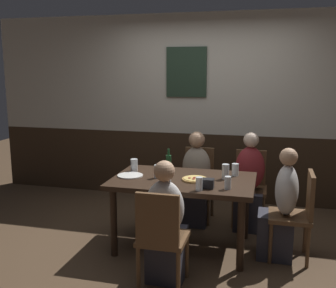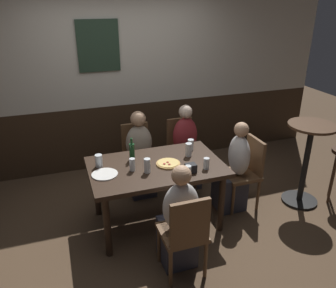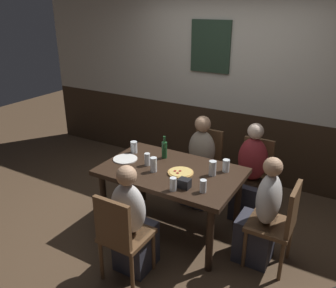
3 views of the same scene
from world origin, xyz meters
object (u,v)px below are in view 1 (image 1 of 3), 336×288
Objects in this scene: beer_glass_half at (157,172)px; tumbler_water at (225,172)px; chair_mid_far at (198,179)px; pint_glass_stout at (228,184)px; pint_glass_amber at (168,175)px; plate_white_large at (130,175)px; chair_mid_near at (161,234)px; chair_head_east at (298,211)px; person_mid_far at (195,185)px; person_right_far at (249,188)px; pizza at (195,179)px; pint_glass_pale at (235,171)px; beer_bottle_green at (169,163)px; condiment_caddy at (208,183)px; tumbler_short at (134,166)px; person_mid_near at (166,231)px; beer_glass_tall at (199,184)px; person_head_east at (280,213)px; chair_right_far at (250,183)px; dining_table at (183,187)px.

beer_glass_half is 0.70m from tumbler_water.
pint_glass_stout is (0.48, -1.12, 0.30)m from chair_mid_far.
pint_glass_amber is 0.44m from plate_white_large.
chair_mid_near is at bearing -90.00° from chair_mid_far.
chair_head_east is 0.79× the size of person_mid_far.
beer_glass_half is (-0.91, -0.74, 0.33)m from person_right_far.
pizza is at bearing 0.65° from plate_white_large.
pint_glass_amber reaches higher than beer_glass_half.
pint_glass_pale is 0.51× the size of beer_bottle_green.
pint_glass_stout is 0.18m from condiment_caddy.
pint_glass_amber is 1.28× the size of pint_glass_stout.
pint_glass_amber reaches higher than tumbler_water.
pizza is at bearing 20.13° from pint_glass_amber.
person_mid_near is at bearing -55.98° from tumbler_short.
condiment_caddy reaches higher than pizza.
tumbler_water is 1.21× the size of beer_glass_tall.
plate_white_large is (-0.56, 0.67, 0.29)m from person_mid_near.
chair_mid_far is 0.66m from person_right_far.
chair_mid_far is (-1.14, 0.87, 0.00)m from chair_head_east.
person_head_east is 4.13× the size of plate_white_large.
pint_glass_pale is at bearing -105.96° from person_right_far.
person_mid_near reaches higher than tumbler_water.
person_mid_far is at bearing 90.00° from person_mid_near.
beer_glass_half reaches higher than pint_glass_stout.
chair_right_far is 6.76× the size of pint_glass_pale.
pint_glass_amber is at bearing -136.59° from dining_table.
person_mid_near reaches higher than pint_glass_stout.
beer_glass_tall is 0.73m from beer_bottle_green.
chair_mid_near is at bearing -98.68° from pizza.
tumbler_short is at bearing -137.43° from person_mid_far.
person_head_east is at bearing -6.07° from tumbler_short.
person_mid_far reaches higher than chair_mid_far.
plate_white_large is at bearing 168.37° from pint_glass_amber.
plate_white_large is at bearing -164.96° from pint_glass_pale.
beer_glass_half is at bearing -178.51° from chair_head_east.
beer_bottle_green is (-0.63, 0.12, 0.03)m from tumbler_water.
condiment_caddy is at bearing -158.64° from person_head_east.
pint_glass_amber is at bearing -132.70° from person_right_far.
person_right_far is 1.02× the size of person_mid_far.
condiment_caddy is (-0.21, -0.51, -0.01)m from pint_glass_pale.
pint_glass_stout is at bearing -99.31° from person_right_far.
pint_glass_pale is at bearing 30.45° from pint_glass_amber.
pint_glass_stout is at bearing -15.87° from beer_glass_half.
person_mid_near reaches higher than chair_mid_near.
beer_bottle_green is (0.38, 0.05, 0.04)m from tumbler_short.
person_mid_far is at bearing 116.59° from pint_glass_stout.
person_mid_near reaches higher than plate_white_large.
tumbler_short is (-0.32, 0.20, 0.00)m from beer_glass_half.
chair_right_far is at bearing 68.04° from person_mid_near.
person_head_east reaches higher than beer_glass_tall.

